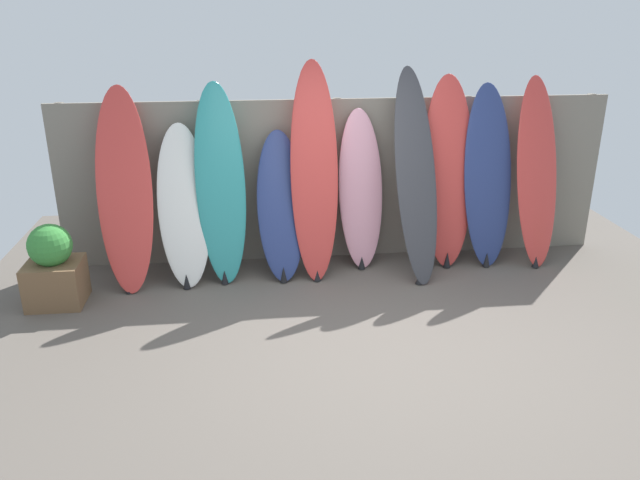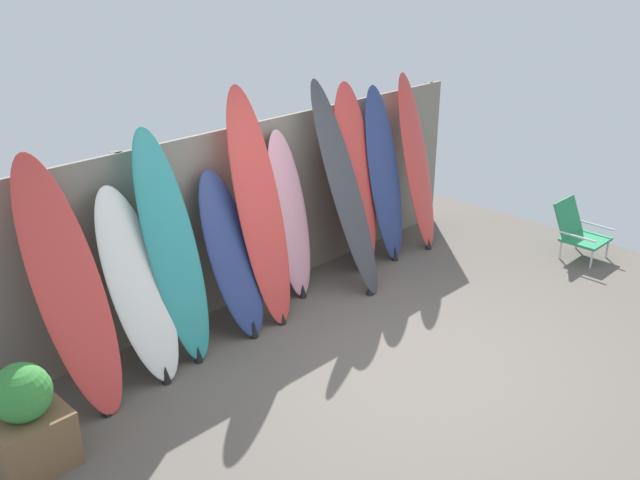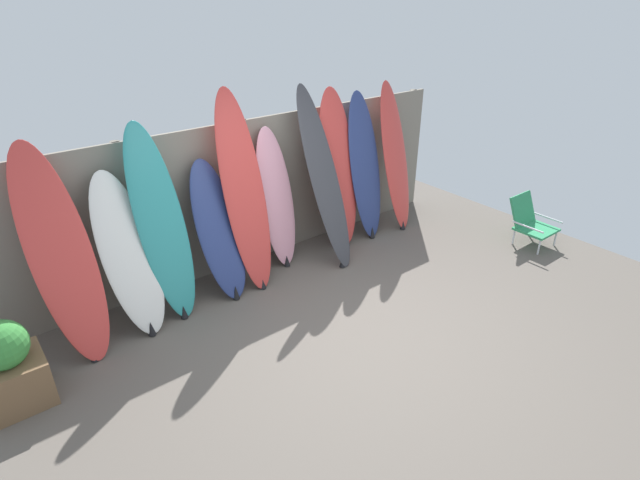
{
  "view_description": "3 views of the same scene",
  "coord_description": "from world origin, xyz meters",
  "px_view_note": "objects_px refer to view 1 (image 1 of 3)",
  "views": [
    {
      "loc": [
        -0.94,
        -4.67,
        2.77
      ],
      "look_at": [
        -0.36,
        0.46,
        0.79
      ],
      "focal_mm": 35.0,
      "sensor_mm": 36.0,
      "label": 1
    },
    {
      "loc": [
        -4.32,
        -3.18,
        3.44
      ],
      "look_at": [
        -0.27,
        0.81,
        1.02
      ],
      "focal_mm": 40.0,
      "sensor_mm": 36.0,
      "label": 2
    },
    {
      "loc": [
        -2.83,
        -2.98,
        3.18
      ],
      "look_at": [
        0.1,
        0.72,
        0.75
      ],
      "focal_mm": 28.0,
      "sensor_mm": 36.0,
      "label": 3
    }
  ],
  "objects_px": {
    "surfboard_white_1": "(184,206)",
    "surfboard_pink_5": "(361,191)",
    "surfboard_teal_2": "(221,185)",
    "surfboard_navy_3": "(281,207)",
    "surfboard_red_0": "(125,190)",
    "surfboard_red_7": "(448,174)",
    "surfboard_red_9": "(537,174)",
    "surfboard_charcoal_6": "(416,177)",
    "planter_box": "(54,268)",
    "surfboard_red_4": "(314,173)",
    "surfboard_navy_8": "(488,178)"
  },
  "relations": [
    {
      "from": "surfboard_red_0",
      "to": "surfboard_navy_8",
      "type": "height_order",
      "value": "surfboard_red_0"
    },
    {
      "from": "surfboard_pink_5",
      "to": "planter_box",
      "type": "bearing_deg",
      "value": -168.14
    },
    {
      "from": "surfboard_pink_5",
      "to": "surfboard_navy_8",
      "type": "xyz_separation_m",
      "value": [
        1.39,
        -0.07,
        0.12
      ]
    },
    {
      "from": "surfboard_charcoal_6",
      "to": "surfboard_red_7",
      "type": "height_order",
      "value": "surfboard_charcoal_6"
    },
    {
      "from": "surfboard_red_0",
      "to": "surfboard_white_1",
      "type": "bearing_deg",
      "value": -0.76
    },
    {
      "from": "surfboard_pink_5",
      "to": "surfboard_red_9",
      "type": "bearing_deg",
      "value": -3.21
    },
    {
      "from": "surfboard_white_1",
      "to": "surfboard_red_4",
      "type": "relative_size",
      "value": 0.73
    },
    {
      "from": "surfboard_navy_8",
      "to": "planter_box",
      "type": "bearing_deg",
      "value": -172.64
    },
    {
      "from": "surfboard_red_0",
      "to": "surfboard_teal_2",
      "type": "xyz_separation_m",
      "value": [
        0.96,
        0.03,
        0.02
      ]
    },
    {
      "from": "surfboard_red_0",
      "to": "surfboard_charcoal_6",
      "type": "xyz_separation_m",
      "value": [
        2.98,
        -0.09,
        0.08
      ]
    },
    {
      "from": "surfboard_teal_2",
      "to": "surfboard_navy_3",
      "type": "relative_size",
      "value": 1.33
    },
    {
      "from": "surfboard_red_4",
      "to": "surfboard_teal_2",
      "type": "bearing_deg",
      "value": 179.39
    },
    {
      "from": "surfboard_red_9",
      "to": "surfboard_red_7",
      "type": "bearing_deg",
      "value": 175.7
    },
    {
      "from": "surfboard_red_0",
      "to": "surfboard_red_9",
      "type": "height_order",
      "value": "surfboard_red_9"
    },
    {
      "from": "surfboard_teal_2",
      "to": "planter_box",
      "type": "distance_m",
      "value": 1.8
    },
    {
      "from": "surfboard_red_9",
      "to": "surfboard_teal_2",
      "type": "bearing_deg",
      "value": -179.44
    },
    {
      "from": "surfboard_white_1",
      "to": "planter_box",
      "type": "distance_m",
      "value": 1.38
    },
    {
      "from": "surfboard_white_1",
      "to": "planter_box",
      "type": "height_order",
      "value": "surfboard_white_1"
    },
    {
      "from": "surfboard_pink_5",
      "to": "surfboard_red_7",
      "type": "xyz_separation_m",
      "value": [
        0.95,
        -0.03,
        0.17
      ]
    },
    {
      "from": "surfboard_teal_2",
      "to": "surfboard_navy_8",
      "type": "height_order",
      "value": "surfboard_teal_2"
    },
    {
      "from": "surfboard_red_0",
      "to": "surfboard_pink_5",
      "type": "distance_m",
      "value": 2.46
    },
    {
      "from": "surfboard_red_4",
      "to": "surfboard_navy_8",
      "type": "xyz_separation_m",
      "value": [
        1.91,
        0.08,
        -0.13
      ]
    },
    {
      "from": "surfboard_red_0",
      "to": "surfboard_red_9",
      "type": "xyz_separation_m",
      "value": [
        4.37,
        0.07,
        0.03
      ]
    },
    {
      "from": "surfboard_red_4",
      "to": "surfboard_pink_5",
      "type": "height_order",
      "value": "surfboard_red_4"
    },
    {
      "from": "surfboard_white_1",
      "to": "surfboard_charcoal_6",
      "type": "xyz_separation_m",
      "value": [
        2.41,
        -0.08,
        0.26
      ]
    },
    {
      "from": "surfboard_red_9",
      "to": "surfboard_red_4",
      "type": "bearing_deg",
      "value": -178.97
    },
    {
      "from": "surfboard_red_0",
      "to": "surfboard_charcoal_6",
      "type": "distance_m",
      "value": 2.98
    },
    {
      "from": "surfboard_red_0",
      "to": "surfboard_red_7",
      "type": "bearing_deg",
      "value": 2.37
    },
    {
      "from": "surfboard_teal_2",
      "to": "surfboard_red_7",
      "type": "distance_m",
      "value": 2.44
    },
    {
      "from": "surfboard_red_0",
      "to": "surfboard_red_9",
      "type": "bearing_deg",
      "value": 0.88
    },
    {
      "from": "surfboard_red_0",
      "to": "surfboard_white_1",
      "type": "distance_m",
      "value": 0.6
    },
    {
      "from": "surfboard_red_7",
      "to": "surfboard_red_9",
      "type": "xyz_separation_m",
      "value": [
        0.98,
        -0.07,
        -0.01
      ]
    },
    {
      "from": "surfboard_red_0",
      "to": "surfboard_red_7",
      "type": "height_order",
      "value": "surfboard_red_7"
    },
    {
      "from": "surfboard_navy_3",
      "to": "surfboard_charcoal_6",
      "type": "relative_size",
      "value": 0.71
    },
    {
      "from": "surfboard_navy_3",
      "to": "surfboard_red_0",
      "type": "bearing_deg",
      "value": -179.33
    },
    {
      "from": "surfboard_red_4",
      "to": "surfboard_red_7",
      "type": "xyz_separation_m",
      "value": [
        1.47,
        0.12,
        -0.08
      ]
    },
    {
      "from": "surfboard_white_1",
      "to": "surfboard_pink_5",
      "type": "relative_size",
      "value": 0.94
    },
    {
      "from": "surfboard_red_7",
      "to": "planter_box",
      "type": "bearing_deg",
      "value": -171.35
    },
    {
      "from": "surfboard_pink_5",
      "to": "surfboard_teal_2",
      "type": "bearing_deg",
      "value": -174.57
    },
    {
      "from": "surfboard_teal_2",
      "to": "surfboard_red_4",
      "type": "distance_m",
      "value": 0.98
    },
    {
      "from": "surfboard_navy_3",
      "to": "surfboard_white_1",
      "type": "bearing_deg",
      "value": -178.51
    },
    {
      "from": "surfboard_white_1",
      "to": "surfboard_navy_3",
      "type": "distance_m",
      "value": 1.0
    },
    {
      "from": "surfboard_navy_8",
      "to": "planter_box",
      "type": "relative_size",
      "value": 2.43
    },
    {
      "from": "surfboard_teal_2",
      "to": "surfboard_red_9",
      "type": "xyz_separation_m",
      "value": [
        3.41,
        0.03,
        0.01
      ]
    },
    {
      "from": "surfboard_teal_2",
      "to": "surfboard_red_7",
      "type": "relative_size",
      "value": 0.98
    },
    {
      "from": "surfboard_red_4",
      "to": "surfboard_navy_8",
      "type": "bearing_deg",
      "value": 2.43
    },
    {
      "from": "surfboard_teal_2",
      "to": "surfboard_charcoal_6",
      "type": "distance_m",
      "value": 2.03
    },
    {
      "from": "surfboard_navy_3",
      "to": "surfboard_navy_8",
      "type": "height_order",
      "value": "surfboard_navy_8"
    },
    {
      "from": "surfboard_charcoal_6",
      "to": "planter_box",
      "type": "distance_m",
      "value": 3.72
    },
    {
      "from": "surfboard_pink_5",
      "to": "surfboard_charcoal_6",
      "type": "bearing_deg",
      "value": -26.52
    }
  ]
}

